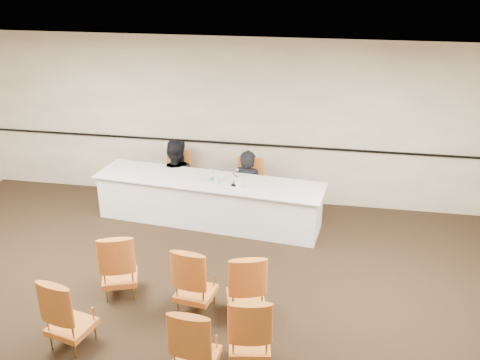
% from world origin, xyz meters
% --- Properties ---
extents(floor, '(10.00, 10.00, 0.00)m').
position_xyz_m(floor, '(0.00, 0.00, 0.00)').
color(floor, black).
rests_on(floor, ground).
extents(ceiling, '(10.00, 10.00, 0.00)m').
position_xyz_m(ceiling, '(0.00, 0.00, 3.00)').
color(ceiling, silver).
rests_on(ceiling, ground).
extents(wall_back, '(10.00, 0.04, 3.00)m').
position_xyz_m(wall_back, '(0.00, 4.00, 1.50)').
color(wall_back, '#B6A98F').
rests_on(wall_back, ground).
extents(wall_rail, '(9.80, 0.04, 0.03)m').
position_xyz_m(wall_rail, '(0.00, 3.96, 1.10)').
color(wall_rail, black).
rests_on(wall_rail, wall_back).
extents(panel_table, '(3.99, 1.33, 0.78)m').
position_xyz_m(panel_table, '(-0.40, 2.94, 0.39)').
color(panel_table, white).
rests_on(panel_table, ground).
extents(panelist_main, '(0.64, 0.48, 1.61)m').
position_xyz_m(panelist_main, '(0.19, 3.45, 0.36)').
color(panelist_main, black).
rests_on(panelist_main, ground).
extents(panelist_main_chair, '(0.55, 0.55, 0.95)m').
position_xyz_m(panelist_main_chair, '(0.19, 3.45, 0.47)').
color(panelist_main_chair, orange).
rests_on(panelist_main_chair, ground).
extents(panelist_second, '(0.87, 0.71, 1.67)m').
position_xyz_m(panelist_second, '(-1.18, 3.61, 0.38)').
color(panelist_second, black).
rests_on(panelist_second, ground).
extents(panelist_second_chair, '(0.55, 0.55, 0.95)m').
position_xyz_m(panelist_second_chair, '(-1.18, 3.61, 0.47)').
color(panelist_second_chair, orange).
rests_on(panelist_second_chair, ground).
extents(papers, '(0.36, 0.32, 0.00)m').
position_xyz_m(papers, '(-0.03, 2.86, 0.79)').
color(papers, white).
rests_on(papers, panel_table).
extents(microphone, '(0.13, 0.20, 0.26)m').
position_xyz_m(microphone, '(0.08, 2.78, 0.91)').
color(microphone, black).
rests_on(microphone, panel_table).
extents(water_bottle, '(0.07, 0.07, 0.23)m').
position_xyz_m(water_bottle, '(-0.31, 2.87, 0.90)').
color(water_bottle, teal).
rests_on(water_bottle, panel_table).
extents(drinking_glass, '(0.08, 0.08, 0.10)m').
position_xyz_m(drinking_glass, '(-0.24, 2.81, 0.83)').
color(drinking_glass, white).
rests_on(drinking_glass, panel_table).
extents(coffee_cup, '(0.10, 0.10, 0.14)m').
position_xyz_m(coffee_cup, '(0.16, 2.72, 0.85)').
color(coffee_cup, white).
rests_on(coffee_cup, panel_table).
extents(aud_chair_front_left, '(0.64, 0.64, 0.95)m').
position_xyz_m(aud_chair_front_left, '(-1.09, 0.67, 0.47)').
color(aud_chair_front_left, orange).
rests_on(aud_chair_front_left, ground).
extents(aud_chair_front_mid, '(0.57, 0.57, 0.95)m').
position_xyz_m(aud_chair_front_mid, '(0.01, 0.50, 0.47)').
color(aud_chair_front_mid, orange).
rests_on(aud_chair_front_mid, ground).
extents(aud_chair_front_right, '(0.62, 0.62, 0.95)m').
position_xyz_m(aud_chair_front_right, '(0.67, 0.48, 0.47)').
color(aud_chair_front_right, orange).
rests_on(aud_chair_front_right, ground).
extents(aud_chair_back_left, '(0.60, 0.60, 0.95)m').
position_xyz_m(aud_chair_back_left, '(-1.26, -0.41, 0.47)').
color(aud_chair_back_left, orange).
rests_on(aud_chair_back_left, ground).
extents(aud_chair_back_mid, '(0.53, 0.53, 0.95)m').
position_xyz_m(aud_chair_back_mid, '(0.32, -0.67, 0.47)').
color(aud_chair_back_mid, orange).
rests_on(aud_chair_back_mid, ground).
extents(aud_chair_back_right, '(0.58, 0.58, 0.95)m').
position_xyz_m(aud_chair_back_right, '(0.85, -0.36, 0.47)').
color(aud_chair_back_right, orange).
rests_on(aud_chair_back_right, ground).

